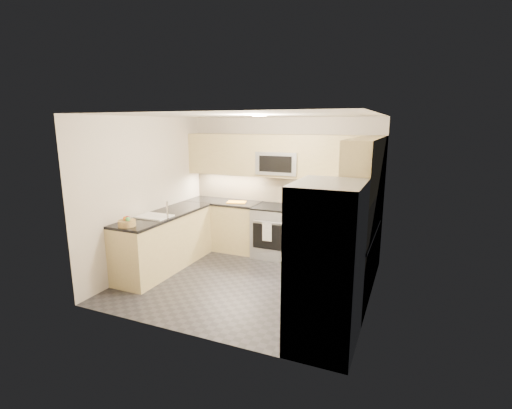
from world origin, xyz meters
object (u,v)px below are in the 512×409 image
cutting_board (237,202)px  gas_range (276,232)px  refrigerator (326,266)px  fruit_basket (127,223)px  microwave (279,163)px  utensil_bowl (362,208)px

cutting_board → gas_range: bearing=0.0°
refrigerator → fruit_basket: 2.97m
microwave → fruit_basket: bearing=-123.9°
utensil_bowl → cutting_board: (-2.29, -0.03, -0.08)m
refrigerator → cutting_board: 3.30m
refrigerator → fruit_basket: (-2.96, 0.30, 0.08)m
microwave → utensil_bowl: (1.50, -0.09, -0.68)m
fruit_basket → cutting_board: bearing=71.4°
gas_range → refrigerator: bearing=-59.1°
microwave → fruit_basket: microwave is taller
microwave → utensil_bowl: size_ratio=2.63×
microwave → utensil_bowl: microwave is taller
microwave → cutting_board: microwave is taller
gas_range → refrigerator: 2.86m
refrigerator → utensil_bowl: (0.05, 2.46, 0.12)m
gas_range → cutting_board: 0.93m
gas_range → fruit_basket: fruit_basket is taller
utensil_bowl → cutting_board: utensil_bowl is taller
utensil_bowl → cutting_board: size_ratio=0.82×
gas_range → utensil_bowl: bearing=1.3°
refrigerator → utensil_bowl: 2.46m
refrigerator → cutting_board: bearing=132.8°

